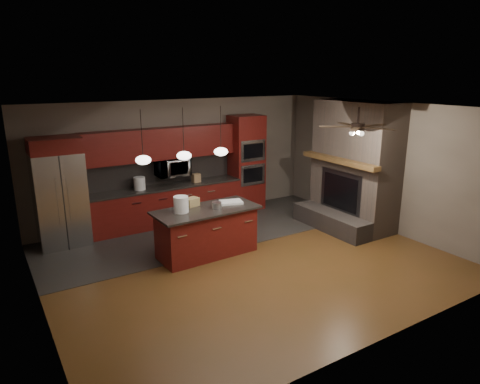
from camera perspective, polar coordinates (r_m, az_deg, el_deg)
ground at (r=8.07m, az=1.02°, el=-9.09°), size 7.00×7.00×0.00m
ceiling at (r=7.36m, az=1.13°, el=11.14°), size 7.00×6.00×0.02m
back_wall at (r=10.18m, az=-8.19°, el=4.25°), size 7.00×0.02×2.80m
right_wall at (r=9.90m, az=18.35°, el=3.30°), size 0.02×6.00×2.80m
left_wall at (r=6.48m, az=-25.94°, el=-3.74°), size 0.02×6.00×2.80m
slate_tile_patch at (r=9.52m, az=-4.91°, el=-5.19°), size 7.00×2.40×0.01m
fireplace_column at (r=9.84m, az=14.79°, el=2.89°), size 1.30×2.10×2.80m
back_cabinetry at (r=9.88m, az=-9.98°, el=0.82°), size 3.59×0.64×2.20m
oven_tower at (r=10.75m, az=0.85°, el=3.87°), size 0.80×0.63×2.38m
microwave at (r=9.87m, az=-9.03°, el=3.27°), size 0.73×0.41×0.50m
refrigerator at (r=9.15m, az=-22.90°, el=-0.08°), size 0.95×0.75×2.19m
kitchen_island at (r=8.17m, az=-4.46°, el=-5.28°), size 2.01×0.97×0.92m
white_bucket at (r=7.85m, az=-7.86°, el=-1.64°), size 0.31×0.31×0.29m
paint_can at (r=8.03m, az=-3.10°, el=-1.76°), size 0.23×0.23×0.12m
paint_tray at (r=8.34m, az=-1.21°, el=-1.35°), size 0.50×0.41×0.04m
cardboard_box at (r=8.20m, az=-6.43°, el=-1.33°), size 0.29×0.24×0.16m
counter_bucket at (r=9.61m, az=-13.25°, el=1.12°), size 0.32×0.32×0.28m
counter_box at (r=10.07m, az=-5.88°, el=1.87°), size 0.19×0.16×0.20m
pendant_left at (r=7.38m, az=-12.78°, el=4.22°), size 0.26×0.26×0.92m
pendant_center at (r=7.65m, az=-7.47°, el=4.87°), size 0.26×0.26×0.92m
pendant_right at (r=7.99m, az=-2.56°, el=5.43°), size 0.26×0.26×0.92m
ceiling_fan at (r=7.95m, az=15.44°, el=8.43°), size 1.27×1.33×0.41m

